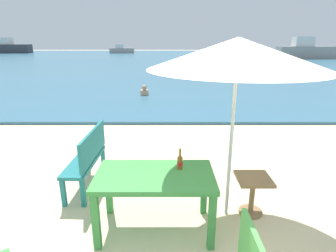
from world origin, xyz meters
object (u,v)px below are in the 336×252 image
(picnic_table_green, at_px, (156,182))
(patio_umbrella, at_px, (239,54))
(beer_bottle_amber, at_px, (181,162))
(swimmer_person, at_px, (145,91))
(side_table_wood, at_px, (253,190))
(boat_tanker, at_px, (10,47))
(boat_cargo_ship, at_px, (307,51))
(bench_teal_center, at_px, (89,155))
(boat_barge, at_px, (123,50))

(picnic_table_green, bearing_deg, patio_umbrella, 18.54)
(beer_bottle_amber, height_order, swimmer_person, beer_bottle_amber)
(side_table_wood, height_order, boat_tanker, boat_tanker)
(patio_umbrella, height_order, boat_cargo_ship, boat_cargo_ship)
(bench_teal_center, height_order, swimmer_person, bench_teal_center)
(patio_umbrella, bearing_deg, bench_teal_center, 160.78)
(bench_teal_center, distance_m, boat_tanker, 49.19)
(side_table_wood, relative_size, bench_teal_center, 0.45)
(beer_bottle_amber, xyz_separation_m, bench_teal_center, (-1.39, 0.89, -0.31))
(patio_umbrella, distance_m, boat_barge, 43.93)
(side_table_wood, xyz_separation_m, bench_teal_center, (-2.38, 0.70, 0.19))
(beer_bottle_amber, xyz_separation_m, swimmer_person, (-1.12, 8.13, -0.61))
(bench_teal_center, bearing_deg, swimmer_person, 87.83)
(side_table_wood, bearing_deg, beer_bottle_amber, -169.05)
(swimmer_person, relative_size, boat_cargo_ship, 0.06)
(side_table_wood, bearing_deg, picnic_table_green, -165.72)
(picnic_table_green, relative_size, patio_umbrella, 0.61)
(swimmer_person, bearing_deg, patio_umbrella, -77.47)
(beer_bottle_amber, xyz_separation_m, boat_tanker, (-26.10, 43.43, 0.10))
(patio_umbrella, distance_m, boat_cargo_ship, 33.93)
(boat_tanker, relative_size, boat_barge, 1.72)
(beer_bottle_amber, bearing_deg, side_table_wood, 10.95)
(picnic_table_green, height_order, boat_barge, boat_barge)
(boat_tanker, bearing_deg, side_table_wood, -57.93)
(boat_barge, bearing_deg, bench_teal_center, -81.51)
(beer_bottle_amber, xyz_separation_m, boat_cargo_ship, (16.13, 30.35, 0.11))
(beer_bottle_amber, height_order, boat_cargo_ship, boat_cargo_ship)
(picnic_table_green, relative_size, boat_tanker, 0.21)
(beer_bottle_amber, height_order, patio_umbrella, patio_umbrella)
(boat_barge, bearing_deg, beer_bottle_amber, -79.89)
(patio_umbrella, relative_size, swimmer_person, 5.61)
(bench_teal_center, bearing_deg, boat_cargo_ship, 59.26)
(picnic_table_green, distance_m, swimmer_person, 8.32)
(bench_teal_center, height_order, boat_tanker, boat_tanker)
(beer_bottle_amber, distance_m, boat_cargo_ship, 34.37)
(picnic_table_green, xyz_separation_m, boat_barge, (-7.42, 43.42, -0.06))
(boat_barge, bearing_deg, boat_cargo_ship, -28.46)
(patio_umbrella, relative_size, boat_barge, 0.59)
(beer_bottle_amber, bearing_deg, patio_umbrella, 15.64)
(swimmer_person, bearing_deg, side_table_wood, -75.16)
(side_table_wood, bearing_deg, boat_tanker, 122.07)
(swimmer_person, bearing_deg, boat_tanker, 125.29)
(patio_umbrella, xyz_separation_m, side_table_wood, (0.34, 0.01, -1.76))
(picnic_table_green, relative_size, boat_barge, 0.36)
(patio_umbrella, xyz_separation_m, boat_cargo_ship, (15.48, 30.17, -1.15))
(beer_bottle_amber, xyz_separation_m, side_table_wood, (0.99, 0.19, -0.50))
(boat_cargo_ship, bearing_deg, bench_teal_center, -120.74)
(beer_bottle_amber, distance_m, bench_teal_center, 1.68)
(bench_teal_center, distance_m, swimmer_person, 7.25)
(boat_barge, bearing_deg, swimmer_person, -79.36)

